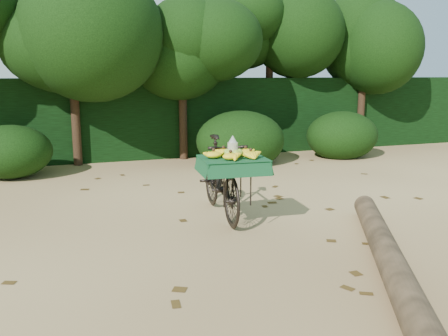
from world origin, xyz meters
name	(u,v)px	position (x,y,z in m)	size (l,w,h in m)	color
ground	(253,234)	(0.00, 0.00, 0.00)	(80.00, 80.00, 0.00)	tan
vendor_bicycle	(221,176)	(-0.13, 0.81, 0.55)	(0.82, 1.86, 1.09)	black
fallen_log	(388,257)	(0.84, -1.42, 0.14)	(0.27, 0.27, 3.76)	brown
hedge_backdrop	(152,116)	(0.00, 6.30, 0.90)	(26.00, 1.80, 1.80)	black
tree_row	(128,69)	(-0.65, 5.50, 2.00)	(14.50, 2.00, 4.00)	black
bush_clumps	(195,145)	(0.50, 4.30, 0.45)	(8.80, 1.70, 0.90)	black
leaf_litter	(234,218)	(0.00, 0.65, 0.01)	(7.00, 7.30, 0.01)	#463112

